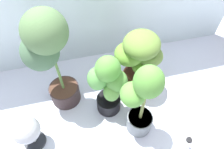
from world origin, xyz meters
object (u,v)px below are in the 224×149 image
(potted_plant_front_right, at_px, (141,101))
(potted_plant_back_right, at_px, (139,59))
(potted_plant_center, at_px, (108,85))
(nutrient_bottle, at_px, (186,144))
(potted_plant_back_left, at_px, (49,54))
(floor_fan, at_px, (27,131))

(potted_plant_front_right, bearing_deg, potted_plant_back_right, 73.19)
(potted_plant_center, bearing_deg, nutrient_bottle, -45.33)
(potted_plant_center, distance_m, potted_plant_back_right, 0.38)
(potted_plant_back_left, xyz_separation_m, floor_fan, (-0.27, -0.38, -0.39))
(potted_plant_back_left, distance_m, floor_fan, 0.61)
(potted_plant_center, distance_m, floor_fan, 0.72)
(potted_plant_back_right, relative_size, potted_plant_front_right, 0.84)
(potted_plant_back_right, bearing_deg, potted_plant_back_left, 178.68)
(potted_plant_center, distance_m, nutrient_bottle, 0.78)
(potted_plant_back_right, height_order, nutrient_bottle, potted_plant_back_right)
(potted_plant_back_left, distance_m, potted_plant_center, 0.52)
(potted_plant_back_right, distance_m, floor_fan, 1.08)
(floor_fan, height_order, nutrient_bottle, floor_fan)
(potted_plant_back_left, relative_size, potted_plant_front_right, 1.25)
(nutrient_bottle, bearing_deg, potted_plant_back_left, 141.60)
(potted_plant_front_right, distance_m, floor_fan, 0.90)
(potted_plant_center, xyz_separation_m, nutrient_bottle, (0.51, -0.52, -0.28))
(potted_plant_center, bearing_deg, potted_plant_back_right, 30.90)
(potted_plant_front_right, xyz_separation_m, floor_fan, (-0.87, 0.07, -0.20))
(floor_fan, relative_size, nutrient_bottle, 1.85)
(potted_plant_front_right, bearing_deg, potted_plant_back_left, 143.03)
(potted_plant_back_left, xyz_separation_m, nutrient_bottle, (0.92, -0.73, -0.52))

